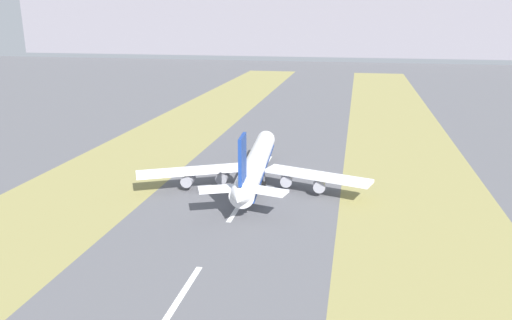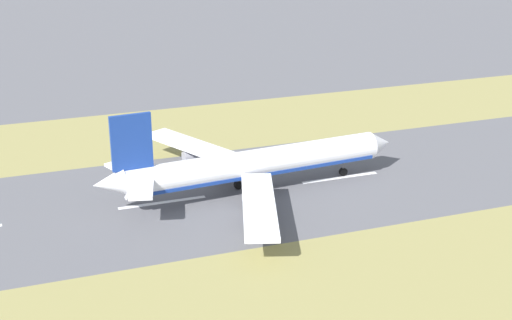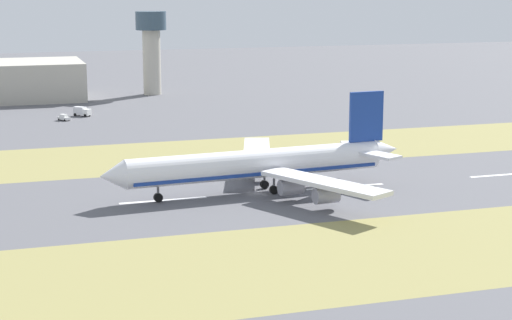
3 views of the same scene
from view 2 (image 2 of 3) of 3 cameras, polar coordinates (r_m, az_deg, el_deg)
ground_plane at (r=151.42m, az=-0.08°, el=-2.38°), size 800.00×800.00×0.00m
grass_median_west at (r=191.74m, az=-4.58°, el=2.62°), size 40.00×600.00×0.01m
grass_median_east at (r=114.65m, az=7.60°, el=-10.72°), size 40.00×600.00×0.01m
centreline_dash_mid at (r=146.51m, az=-7.50°, el=-3.39°), size 1.20×18.00×0.01m
centreline_dash_far at (r=158.69m, az=6.73°, el=-1.41°), size 1.20×18.00×0.01m
airplane_main_jet at (r=147.76m, az=-0.67°, el=-0.46°), size 63.94×67.22×20.20m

